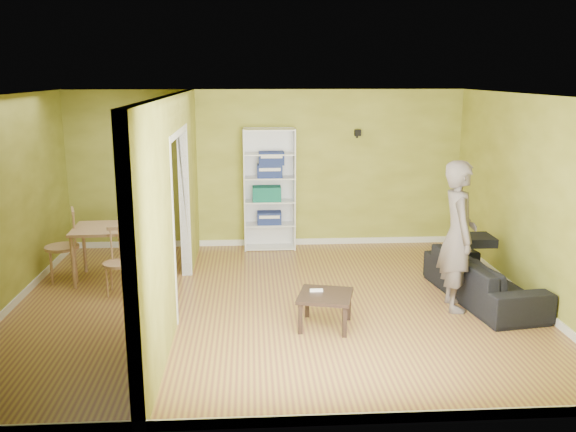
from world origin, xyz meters
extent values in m
plane|color=#AB8638|center=(0.00, 0.00, 0.00)|extent=(6.50, 6.50, 0.00)
plane|color=white|center=(0.00, 0.00, 2.60)|extent=(6.50, 6.50, 0.00)
plane|color=#B6BB49|center=(0.00, 2.75, 1.30)|extent=(6.50, 0.00, 6.50)
plane|color=#B6BB49|center=(0.00, -2.75, 1.30)|extent=(6.50, 0.00, 6.50)
plane|color=#B6BB49|center=(3.25, 0.00, 1.30)|extent=(0.00, 5.50, 5.50)
cube|color=black|center=(1.50, 2.69, 1.90)|extent=(0.10, 0.10, 0.10)
imported|color=black|center=(2.70, 0.00, 0.38)|extent=(2.07, 1.13, 0.75)
imported|color=slate|center=(2.25, -0.24, 1.09)|extent=(0.84, 0.69, 2.17)
cube|color=white|center=(-0.37, 2.56, 1.00)|extent=(0.02, 0.37, 1.99)
cube|color=white|center=(0.45, 2.56, 1.00)|extent=(0.02, 0.37, 1.99)
cube|color=white|center=(0.04, 2.73, 1.00)|extent=(0.84, 0.02, 1.99)
cube|color=white|center=(0.04, 2.56, 0.02)|extent=(0.80, 0.37, 0.02)
cube|color=white|center=(0.04, 2.56, 0.41)|extent=(0.80, 0.37, 0.02)
cube|color=white|center=(0.04, 2.56, 0.80)|extent=(0.80, 0.37, 0.02)
cube|color=white|center=(0.04, 2.56, 1.19)|extent=(0.80, 0.37, 0.02)
cube|color=white|center=(0.04, 2.56, 1.58)|extent=(0.80, 0.37, 0.02)
cube|color=white|center=(0.04, 2.56, 1.97)|extent=(0.80, 0.37, 0.02)
cube|color=navy|center=(0.03, 2.56, 0.52)|extent=(0.39, 0.26, 0.20)
cube|color=#1A736A|center=(0.00, 2.56, 0.93)|extent=(0.46, 0.30, 0.24)
cube|color=navy|center=(0.05, 2.56, 1.30)|extent=(0.41, 0.26, 0.21)
cube|color=navy|center=(0.08, 2.56, 1.51)|extent=(0.41, 0.26, 0.21)
cube|color=#32211C|center=(0.57, -0.73, 0.38)|extent=(0.59, 0.59, 0.04)
cube|color=#32211C|center=(0.32, -0.97, 0.18)|extent=(0.05, 0.05, 0.36)
cube|color=#32211C|center=(0.82, -0.97, 0.18)|extent=(0.05, 0.05, 0.36)
cube|color=#32211C|center=(0.32, -0.48, 0.18)|extent=(0.05, 0.05, 0.36)
cube|color=#32211C|center=(0.82, -0.48, 0.18)|extent=(0.05, 0.05, 0.36)
cube|color=white|center=(0.48, -0.63, 0.41)|extent=(0.15, 0.04, 0.03)
cube|color=tan|center=(-2.13, 1.13, 0.74)|extent=(1.22, 0.81, 0.04)
cylinder|color=tan|center=(-2.69, 0.78, 0.36)|extent=(0.05, 0.05, 0.72)
cylinder|color=tan|center=(-1.57, 0.78, 0.36)|extent=(0.05, 0.05, 0.72)
cylinder|color=tan|center=(-2.69, 1.49, 0.36)|extent=(0.05, 0.05, 0.72)
cylinder|color=tan|center=(-1.57, 1.49, 0.36)|extent=(0.05, 0.05, 0.72)
camera|label=1|loc=(-0.26, -7.24, 2.85)|focal=38.00mm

